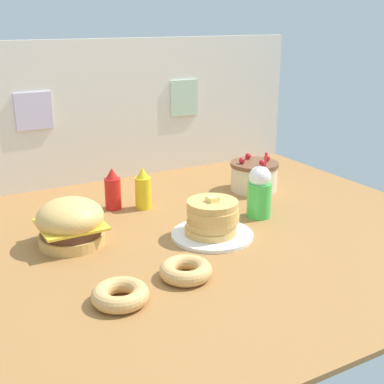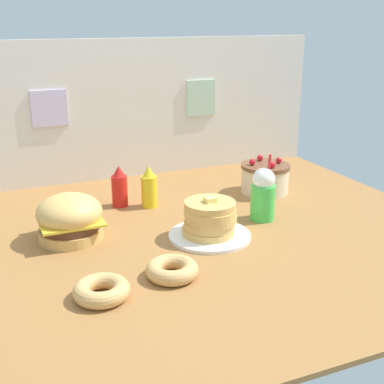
{
  "view_description": "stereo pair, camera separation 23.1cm",
  "coord_description": "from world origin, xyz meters",
  "px_view_note": "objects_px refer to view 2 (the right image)",
  "views": [
    {
      "loc": [
        -1.05,
        -1.82,
        0.92
      ],
      "look_at": [
        0.02,
        0.09,
        0.17
      ],
      "focal_mm": 48.41,
      "sensor_mm": 36.0,
      "label": 1
    },
    {
      "loc": [
        -0.84,
        -1.92,
        0.92
      ],
      "look_at": [
        0.02,
        0.09,
        0.17
      ],
      "focal_mm": 48.41,
      "sensor_mm": 36.0,
      "label": 2
    }
  ],
  "objects_px": {
    "layer_cake": "(265,178)",
    "donut_pink_glaze": "(102,290)",
    "mustard_bottle": "(149,188)",
    "pancake_stack": "(210,222)",
    "burger": "(70,218)",
    "ketchup_bottle": "(120,187)",
    "donut_chocolate": "(172,269)",
    "cream_soda_cup": "(263,194)"
  },
  "relations": [
    {
      "from": "burger",
      "to": "layer_cake",
      "type": "distance_m",
      "value": 1.11
    },
    {
      "from": "donut_pink_glaze",
      "to": "cream_soda_cup",
      "type": "bearing_deg",
      "value": 25.48
    },
    {
      "from": "ketchup_bottle",
      "to": "mustard_bottle",
      "type": "xyz_separation_m",
      "value": [
        0.13,
        -0.07,
        0.0
      ]
    },
    {
      "from": "pancake_stack",
      "to": "layer_cake",
      "type": "height_order",
      "value": "layer_cake"
    },
    {
      "from": "ketchup_bottle",
      "to": "cream_soda_cup",
      "type": "relative_size",
      "value": 0.67
    },
    {
      "from": "layer_cake",
      "to": "cream_soda_cup",
      "type": "bearing_deg",
      "value": -122.28
    },
    {
      "from": "mustard_bottle",
      "to": "donut_chocolate",
      "type": "distance_m",
      "value": 0.77
    },
    {
      "from": "ketchup_bottle",
      "to": "donut_pink_glaze",
      "type": "height_order",
      "value": "ketchup_bottle"
    },
    {
      "from": "mustard_bottle",
      "to": "cream_soda_cup",
      "type": "xyz_separation_m",
      "value": [
        0.44,
        -0.38,
        0.03
      ]
    },
    {
      "from": "burger",
      "to": "pancake_stack",
      "type": "bearing_deg",
      "value": -21.5
    },
    {
      "from": "donut_chocolate",
      "to": "pancake_stack",
      "type": "bearing_deg",
      "value": 44.47
    },
    {
      "from": "pancake_stack",
      "to": "donut_chocolate",
      "type": "height_order",
      "value": "pancake_stack"
    },
    {
      "from": "ketchup_bottle",
      "to": "cream_soda_cup",
      "type": "bearing_deg",
      "value": -37.73
    },
    {
      "from": "pancake_stack",
      "to": "ketchup_bottle",
      "type": "distance_m",
      "value": 0.59
    },
    {
      "from": "burger",
      "to": "mustard_bottle",
      "type": "xyz_separation_m",
      "value": [
        0.44,
        0.25,
        0.0
      ]
    },
    {
      "from": "pancake_stack",
      "to": "donut_pink_glaze",
      "type": "xyz_separation_m",
      "value": [
        -0.56,
        -0.32,
        -0.04
      ]
    },
    {
      "from": "donut_pink_glaze",
      "to": "pancake_stack",
      "type": "bearing_deg",
      "value": 30.1
    },
    {
      "from": "ketchup_bottle",
      "to": "layer_cake",
      "type": "bearing_deg",
      "value": -7.43
    },
    {
      "from": "pancake_stack",
      "to": "layer_cake",
      "type": "distance_m",
      "value": 0.69
    },
    {
      "from": "pancake_stack",
      "to": "mustard_bottle",
      "type": "bearing_deg",
      "value": 103.91
    },
    {
      "from": "layer_cake",
      "to": "donut_pink_glaze",
      "type": "distance_m",
      "value": 1.33
    },
    {
      "from": "mustard_bottle",
      "to": "donut_chocolate",
      "type": "bearing_deg",
      "value": -102.43
    },
    {
      "from": "burger",
      "to": "donut_pink_glaze",
      "type": "xyz_separation_m",
      "value": [
        0.0,
        -0.54,
        -0.06
      ]
    },
    {
      "from": "mustard_bottle",
      "to": "donut_pink_glaze",
      "type": "height_order",
      "value": "mustard_bottle"
    },
    {
      "from": "pancake_stack",
      "to": "donut_chocolate",
      "type": "xyz_separation_m",
      "value": [
        -0.28,
        -0.28,
        -0.04
      ]
    },
    {
      "from": "burger",
      "to": "donut_pink_glaze",
      "type": "relative_size",
      "value": 1.43
    },
    {
      "from": "burger",
      "to": "ketchup_bottle",
      "type": "relative_size",
      "value": 1.33
    },
    {
      "from": "pancake_stack",
      "to": "mustard_bottle",
      "type": "xyz_separation_m",
      "value": [
        -0.12,
        0.47,
        0.03
      ]
    },
    {
      "from": "pancake_stack",
      "to": "ketchup_bottle",
      "type": "relative_size",
      "value": 1.7
    },
    {
      "from": "pancake_stack",
      "to": "donut_pink_glaze",
      "type": "height_order",
      "value": "pancake_stack"
    },
    {
      "from": "ketchup_bottle",
      "to": "donut_chocolate",
      "type": "xyz_separation_m",
      "value": [
        -0.03,
        -0.81,
        -0.07
      ]
    },
    {
      "from": "ketchup_bottle",
      "to": "donut_chocolate",
      "type": "distance_m",
      "value": 0.82
    },
    {
      "from": "ketchup_bottle",
      "to": "cream_soda_cup",
      "type": "height_order",
      "value": "cream_soda_cup"
    },
    {
      "from": "pancake_stack",
      "to": "ketchup_bottle",
      "type": "xyz_separation_m",
      "value": [
        -0.25,
        0.54,
        0.03
      ]
    },
    {
      "from": "pancake_stack",
      "to": "donut_chocolate",
      "type": "relative_size",
      "value": 1.83
    },
    {
      "from": "layer_cake",
      "to": "burger",
      "type": "bearing_deg",
      "value": -168.92
    },
    {
      "from": "layer_cake",
      "to": "mustard_bottle",
      "type": "distance_m",
      "value": 0.65
    },
    {
      "from": "layer_cake",
      "to": "donut_pink_glaze",
      "type": "relative_size",
      "value": 1.34
    },
    {
      "from": "pancake_stack",
      "to": "burger",
      "type": "bearing_deg",
      "value": 158.5
    },
    {
      "from": "ketchup_bottle",
      "to": "mustard_bottle",
      "type": "relative_size",
      "value": 1.0
    },
    {
      "from": "layer_cake",
      "to": "donut_chocolate",
      "type": "distance_m",
      "value": 1.08
    },
    {
      "from": "donut_pink_glaze",
      "to": "donut_chocolate",
      "type": "bearing_deg",
      "value": 9.67
    }
  ]
}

